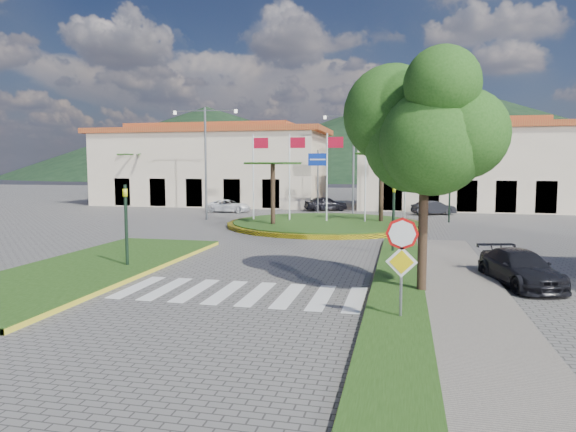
% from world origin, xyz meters
% --- Properties ---
extents(ground, '(160.00, 160.00, 0.00)m').
position_xyz_m(ground, '(0.00, 0.00, 0.00)').
color(ground, slate).
rests_on(ground, ground).
extents(sidewalk_right, '(4.00, 28.00, 0.15)m').
position_xyz_m(sidewalk_right, '(6.00, 2.00, 0.07)').
color(sidewalk_right, gray).
rests_on(sidewalk_right, ground).
extents(verge_right, '(1.60, 28.00, 0.18)m').
position_xyz_m(verge_right, '(4.80, 2.00, 0.09)').
color(verge_right, '#214112').
rests_on(verge_right, ground).
extents(median_left, '(5.00, 14.00, 0.18)m').
position_xyz_m(median_left, '(-6.50, 6.00, 0.09)').
color(median_left, '#214112').
rests_on(median_left, ground).
extents(crosswalk, '(8.00, 3.00, 0.01)m').
position_xyz_m(crosswalk, '(0.00, 4.00, 0.01)').
color(crosswalk, silver).
rests_on(crosswalk, ground).
extents(roundabout_island, '(12.70, 12.70, 6.00)m').
position_xyz_m(roundabout_island, '(0.00, 22.00, 0.17)').
color(roundabout_island, yellow).
rests_on(roundabout_island, ground).
extents(stop_sign, '(0.80, 0.11, 2.65)m').
position_xyz_m(stop_sign, '(4.90, 1.96, 1.79)').
color(stop_sign, slate).
rests_on(stop_sign, ground).
extents(deciduous_tree, '(3.60, 3.60, 6.80)m').
position_xyz_m(deciduous_tree, '(5.50, 5.00, 5.18)').
color(deciduous_tree, black).
rests_on(deciduous_tree, ground).
extents(traffic_light_left, '(0.15, 0.18, 3.20)m').
position_xyz_m(traffic_light_left, '(-5.20, 6.50, 1.94)').
color(traffic_light_left, black).
rests_on(traffic_light_left, ground).
extents(traffic_light_right, '(0.15, 0.18, 3.20)m').
position_xyz_m(traffic_light_right, '(4.50, 12.00, 1.94)').
color(traffic_light_right, black).
rests_on(traffic_light_right, ground).
extents(traffic_light_far, '(0.18, 0.15, 3.20)m').
position_xyz_m(traffic_light_far, '(8.00, 26.00, 1.94)').
color(traffic_light_far, black).
rests_on(traffic_light_far, ground).
extents(direction_sign_west, '(1.60, 0.14, 5.20)m').
position_xyz_m(direction_sign_west, '(-2.00, 30.97, 3.53)').
color(direction_sign_west, slate).
rests_on(direction_sign_west, ground).
extents(direction_sign_east, '(1.60, 0.14, 5.20)m').
position_xyz_m(direction_sign_east, '(3.00, 30.97, 3.53)').
color(direction_sign_east, slate).
rests_on(direction_sign_east, ground).
extents(street_lamp_centre, '(4.80, 0.16, 8.00)m').
position_xyz_m(street_lamp_centre, '(1.00, 30.00, 4.50)').
color(street_lamp_centre, slate).
rests_on(street_lamp_centre, ground).
extents(street_lamp_west, '(4.80, 0.16, 8.00)m').
position_xyz_m(street_lamp_west, '(-9.00, 24.00, 4.50)').
color(street_lamp_west, slate).
rests_on(street_lamp_west, ground).
extents(building_left, '(23.32, 9.54, 8.05)m').
position_xyz_m(building_left, '(-14.00, 38.00, 3.90)').
color(building_left, beige).
rests_on(building_left, ground).
extents(building_right, '(19.08, 9.54, 8.05)m').
position_xyz_m(building_right, '(10.00, 38.00, 3.90)').
color(building_right, beige).
rests_on(building_right, ground).
extents(hill_far_west, '(140.00, 140.00, 22.00)m').
position_xyz_m(hill_far_west, '(-55.00, 140.00, 11.00)').
color(hill_far_west, black).
rests_on(hill_far_west, ground).
extents(hill_far_mid, '(180.00, 180.00, 30.00)m').
position_xyz_m(hill_far_mid, '(15.00, 160.00, 15.00)').
color(hill_far_mid, black).
rests_on(hill_far_mid, ground).
extents(hill_near_back, '(110.00, 110.00, 16.00)m').
position_xyz_m(hill_near_back, '(-10.00, 130.00, 8.00)').
color(hill_near_back, black).
rests_on(hill_near_back, ground).
extents(white_van, '(3.85, 1.90, 1.05)m').
position_xyz_m(white_van, '(-9.43, 30.00, 0.52)').
color(white_van, white).
rests_on(white_van, ground).
extents(car_dark_a, '(3.96, 2.87, 1.25)m').
position_xyz_m(car_dark_a, '(-1.65, 33.17, 0.63)').
color(car_dark_a, black).
rests_on(car_dark_a, ground).
extents(car_dark_b, '(3.60, 2.51, 1.13)m').
position_xyz_m(car_dark_b, '(7.28, 31.44, 0.56)').
color(car_dark_b, black).
rests_on(car_dark_b, ground).
extents(car_side_right, '(2.56, 4.20, 1.14)m').
position_xyz_m(car_side_right, '(8.68, 7.00, 0.57)').
color(car_side_right, black).
rests_on(car_side_right, ground).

